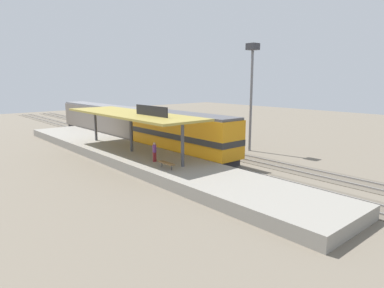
% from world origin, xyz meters
% --- Properties ---
extents(ground_plane, '(120.00, 120.00, 0.00)m').
position_xyz_m(ground_plane, '(2.00, 0.00, 0.00)').
color(ground_plane, '#706656').
extents(track_near, '(3.20, 110.00, 0.16)m').
position_xyz_m(track_near, '(0.00, 0.00, 0.03)').
color(track_near, '#5F5649').
rests_on(track_near, ground).
extents(track_far, '(3.20, 110.00, 0.16)m').
position_xyz_m(track_far, '(4.60, 0.00, 0.03)').
color(track_far, '#5F5649').
rests_on(track_far, ground).
extents(platform, '(6.00, 44.00, 0.90)m').
position_xyz_m(platform, '(-4.60, 0.00, 0.45)').
color(platform, gray).
rests_on(platform, ground).
extents(station_canopy, '(5.20, 18.00, 4.70)m').
position_xyz_m(station_canopy, '(-4.60, -0.09, 4.53)').
color(station_canopy, '#47474C').
rests_on(station_canopy, platform).
extents(platform_bench, '(0.44, 1.70, 0.50)m').
position_xyz_m(platform_bench, '(-6.00, -7.71, 1.34)').
color(platform_bench, '#333338').
rests_on(platform_bench, platform).
extents(locomotive, '(2.93, 14.43, 4.44)m').
position_xyz_m(locomotive, '(0.00, -2.23, 2.41)').
color(locomotive, '#28282D').
rests_on(locomotive, track_near).
extents(passenger_carriage_single, '(2.90, 20.00, 4.24)m').
position_xyz_m(passenger_carriage_single, '(0.00, 15.77, 2.31)').
color(passenger_carriage_single, '#28282D').
rests_on(passenger_carriage_single, track_near).
extents(freight_car, '(2.80, 12.00, 3.54)m').
position_xyz_m(freight_car, '(4.60, 8.21, 1.97)').
color(freight_car, '#28282D').
rests_on(freight_car, track_far).
extents(light_mast, '(1.10, 1.10, 11.70)m').
position_xyz_m(light_mast, '(7.80, -4.72, 8.40)').
color(light_mast, slate).
rests_on(light_mast, ground).
extents(person_waiting, '(0.34, 0.34, 1.71)m').
position_xyz_m(person_waiting, '(-5.40, -5.16, 1.85)').
color(person_waiting, maroon).
rests_on(person_waiting, platform).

